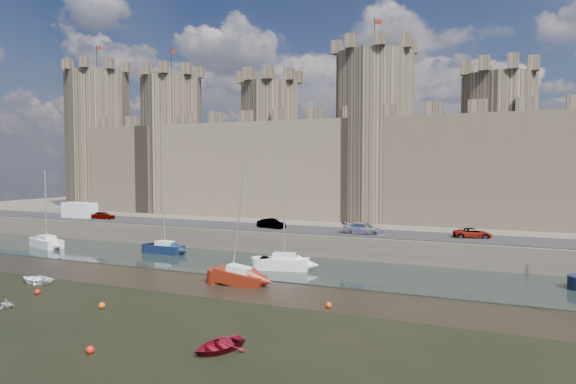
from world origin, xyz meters
name	(u,v)px	position (x,y,z in m)	size (l,w,h in m)	color
ground	(123,346)	(0.00, 0.00, 0.00)	(160.00, 160.00, 0.00)	black
water_channel	(292,268)	(0.00, 24.00, 0.04)	(160.00, 12.00, 0.08)	black
quay	(379,220)	(0.00, 60.00, 1.25)	(160.00, 60.00, 2.50)	#4C443A
road	(326,231)	(0.00, 34.00, 2.55)	(160.00, 7.00, 0.10)	black
castle	(355,155)	(-0.64, 48.00, 11.67)	(108.50, 11.00, 29.00)	#42382B
car_0	(103,215)	(-33.26, 33.44, 3.07)	(1.36, 3.37, 1.15)	gray
car_1	(271,224)	(-6.81, 33.47, 3.11)	(1.29, 3.70, 1.22)	gray
car_2	(364,229)	(4.87, 32.85, 3.17)	(1.88, 4.62, 1.34)	gray
car_3	(472,233)	(16.11, 34.59, 3.04)	(1.80, 3.90, 1.08)	gray
van	(79,210)	(-37.78, 33.50, 3.63)	(5.18, 2.07, 2.26)	silver
sailboat_0	(47,242)	(-32.43, 23.05, 0.76)	(5.46, 3.42, 9.55)	silver
sailboat_1	(165,248)	(-16.54, 25.51, 0.73)	(4.51, 1.85, 8.96)	#0E1A33
sailboat_2	(284,262)	(-0.23, 22.65, 0.82)	(5.02, 2.84, 10.21)	silver
sailboat_4	(239,276)	(-1.29, 15.67, 0.75)	(4.44, 1.87, 10.22)	#65180B
dinghy_3	(7,304)	(-12.96, 2.69, 0.32)	(1.06, 0.64, 1.22)	silver
dinghy_4	(218,347)	(5.42, 1.37, 0.31)	(2.16, 0.63, 3.02)	maroon
dinghy_6	(36,280)	(-17.65, 9.10, 0.31)	(2.17, 0.63, 3.04)	white
buoy_0	(102,306)	(-6.65, 5.35, 0.22)	(0.45, 0.45, 0.45)	#F3560A
buoy_1	(37,292)	(-14.19, 6.32, 0.22)	(0.44, 0.44, 0.44)	red
buoy_2	(90,350)	(-0.80, -1.63, 0.22)	(0.44, 0.44, 0.44)	red
buoy_3	(329,305)	(8.05, 12.00, 0.22)	(0.44, 0.44, 0.44)	#DE4609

